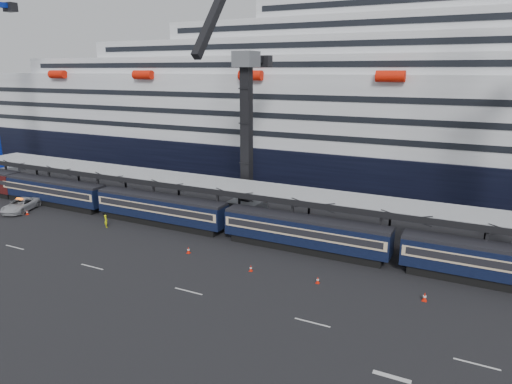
% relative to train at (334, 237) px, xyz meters
% --- Properties ---
extents(ground, '(260.00, 260.00, 0.00)m').
position_rel_train_xyz_m(ground, '(4.65, -10.00, -2.20)').
color(ground, black).
rests_on(ground, ground).
extents(lane_markings, '(111.00, 4.27, 0.02)m').
position_rel_train_xyz_m(lane_markings, '(12.80, -15.23, -2.19)').
color(lane_markings, beige).
rests_on(lane_markings, ground).
extents(train, '(133.05, 3.00, 4.05)m').
position_rel_train_xyz_m(train, '(0.00, 0.00, 0.00)').
color(train, black).
rests_on(train, ground).
extents(canopy, '(130.00, 6.25, 5.53)m').
position_rel_train_xyz_m(canopy, '(4.65, 4.00, 3.05)').
color(canopy, gray).
rests_on(canopy, ground).
extents(cruise_ship, '(214.09, 28.84, 34.00)m').
position_rel_train_xyz_m(cruise_ship, '(3.57, 35.99, 10.14)').
color(cruise_ship, black).
rests_on(cruise_ship, ground).
extents(crane_dark_near, '(4.50, 17.75, 35.08)m').
position_rel_train_xyz_m(crane_dark_near, '(-15.35, 8.59, 9.73)').
color(crane_dark_near, '#4C4F54').
rests_on(crane_dark_near, ground).
extents(pickup_truck, '(4.97, 7.03, 1.78)m').
position_rel_train_xyz_m(pickup_truck, '(-45.10, -4.33, -1.31)').
color(pickup_truck, '#A5A7AD').
rests_on(pickup_truck, ground).
extents(worker, '(0.74, 0.69, 1.69)m').
position_rel_train_xyz_m(worker, '(-28.98, -4.11, -1.36)').
color(worker, '#D3DE0B').
rests_on(worker, ground).
extents(traffic_cone_a, '(0.37, 0.37, 0.74)m').
position_rel_train_xyz_m(traffic_cone_a, '(-42.80, -5.11, -1.84)').
color(traffic_cone_a, red).
rests_on(traffic_cone_a, ground).
extents(traffic_cone_b, '(0.39, 0.39, 0.77)m').
position_rel_train_xyz_m(traffic_cone_b, '(-14.53, -6.51, -1.82)').
color(traffic_cone_b, red).
rests_on(traffic_cone_b, ground).
extents(traffic_cone_c, '(0.34, 0.34, 0.67)m').
position_rel_train_xyz_m(traffic_cone_c, '(-6.21, -7.58, -1.87)').
color(traffic_cone_c, red).
rests_on(traffic_cone_c, ground).
extents(traffic_cone_d, '(0.34, 0.34, 0.69)m').
position_rel_train_xyz_m(traffic_cone_d, '(0.72, -7.12, -1.86)').
color(traffic_cone_d, red).
rests_on(traffic_cone_d, ground).
extents(traffic_cone_e, '(0.41, 0.41, 0.83)m').
position_rel_train_xyz_m(traffic_cone_e, '(10.25, -6.19, -1.79)').
color(traffic_cone_e, red).
rests_on(traffic_cone_e, ground).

